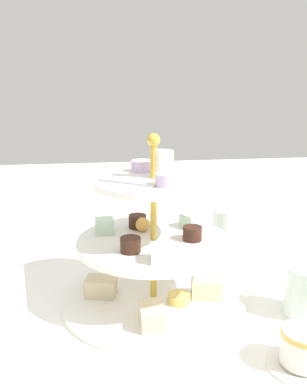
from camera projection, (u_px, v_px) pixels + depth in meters
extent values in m
plane|color=white|center=(154.00, 301.00, 0.70)|extent=(2.40, 2.40, 0.00)
cylinder|color=white|center=(154.00, 298.00, 0.69)|extent=(0.29, 0.29, 0.01)
cylinder|color=white|center=(154.00, 242.00, 0.67)|extent=(0.24, 0.24, 0.01)
cylinder|color=white|center=(154.00, 181.00, 0.64)|extent=(0.19, 0.19, 0.01)
cylinder|color=gold|center=(154.00, 225.00, 0.66)|extent=(0.01, 0.01, 0.26)
sphere|color=gold|center=(154.00, 140.00, 0.63)|extent=(0.02, 0.02, 0.02)
cube|color=beige|center=(155.00, 265.00, 0.77)|extent=(0.04, 0.05, 0.03)
cube|color=beige|center=(101.00, 287.00, 0.69)|extent=(0.06, 0.05, 0.03)
cube|color=beige|center=(152.00, 316.00, 0.61)|extent=(0.03, 0.05, 0.03)
cube|color=beige|center=(206.00, 288.00, 0.69)|extent=(0.05, 0.04, 0.03)
cylinder|color=#E5C660|center=(179.00, 298.00, 0.67)|extent=(0.04, 0.04, 0.01)
cylinder|color=#381E14|center=(137.00, 221.00, 0.72)|extent=(0.03, 0.03, 0.02)
cylinder|color=#381E14|center=(130.00, 245.00, 0.62)|extent=(0.03, 0.03, 0.02)
cylinder|color=#381E14|center=(192.00, 233.00, 0.66)|extent=(0.03, 0.03, 0.02)
cube|color=silver|center=(192.00, 221.00, 0.72)|extent=(0.04, 0.04, 0.02)
cube|color=silver|center=(104.00, 226.00, 0.69)|extent=(0.03, 0.03, 0.02)
cube|color=silver|center=(165.00, 253.00, 0.58)|extent=(0.03, 0.03, 0.02)
sphere|color=gold|center=(143.00, 225.00, 0.70)|extent=(0.02, 0.02, 0.02)
cylinder|color=silver|center=(142.00, 166.00, 0.69)|extent=(0.03, 0.03, 0.02)
cylinder|color=silver|center=(167.00, 180.00, 0.59)|extent=(0.03, 0.03, 0.02)
cylinder|color=white|center=(162.00, 164.00, 0.65)|extent=(0.04, 0.04, 0.04)
cube|color=silver|center=(127.00, 182.00, 0.61)|extent=(0.08, 0.06, 0.00)
cube|color=silver|center=(185.00, 181.00, 0.62)|extent=(0.08, 0.05, 0.00)
cylinder|color=silver|center=(0.00, 306.00, 0.56)|extent=(0.07, 0.07, 0.12)
cylinder|color=silver|center=(306.00, 291.00, 0.65)|extent=(0.06, 0.06, 0.08)
cylinder|color=white|center=(301.00, 364.00, 0.54)|extent=(0.09, 0.09, 0.01)
cylinder|color=white|center=(303.00, 346.00, 0.53)|extent=(0.06, 0.06, 0.04)
cylinder|color=gold|center=(305.00, 333.00, 0.53)|extent=(0.06, 0.06, 0.01)
cube|color=silver|center=(67.00, 248.00, 0.91)|extent=(0.16, 0.08, 0.00)
cylinder|color=silver|center=(227.00, 236.00, 0.83)|extent=(0.06, 0.06, 0.11)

